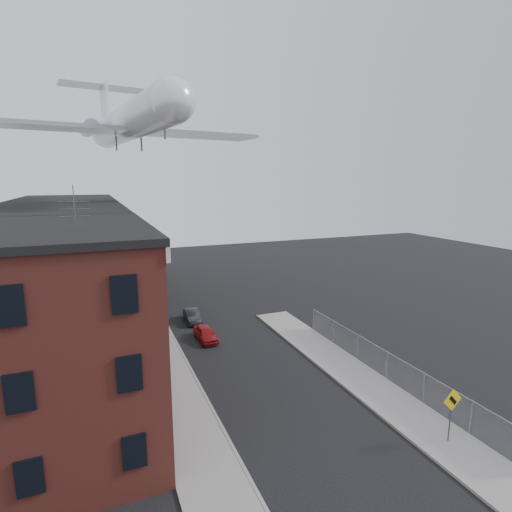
{
  "coord_description": "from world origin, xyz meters",
  "views": [
    {
      "loc": [
        -9.35,
        -13.26,
        12.34
      ],
      "look_at": [
        -0.8,
        7.52,
        8.05
      ],
      "focal_mm": 28.0,
      "sensor_mm": 36.0,
      "label": 1
    }
  ],
  "objects": [
    {
      "name": "airplane",
      "position": [
        -5.58,
        26.78,
        17.56
      ],
      "size": [
        23.46,
        26.79,
        7.7
      ],
      "color": "white",
      "rests_on": "ground"
    },
    {
      "name": "corner_building",
      "position": [
        -12.0,
        7.0,
        5.16
      ],
      "size": [
        10.31,
        12.3,
        12.15
      ],
      "color": "#3D1A13",
      "rests_on": "ground"
    },
    {
      "name": "ground",
      "position": [
        0.0,
        0.0,
        0.0
      ],
      "size": [
        120.0,
        120.0,
        0.0
      ],
      "primitive_type": "plane",
      "color": "black",
      "rests_on": "ground"
    },
    {
      "name": "utility_pole",
      "position": [
        -5.6,
        18.0,
        4.67
      ],
      "size": [
        1.8,
        0.26,
        9.0
      ],
      "color": "black",
      "rests_on": "ground"
    },
    {
      "name": "sidewalk_left",
      "position": [
        -5.5,
        24.0,
        0.06
      ],
      "size": [
        3.0,
        62.0,
        0.12
      ],
      "primitive_type": "cube",
      "color": "gray",
      "rests_on": "ground"
    },
    {
      "name": "row_house_a",
      "position": [
        -11.96,
        16.5,
        5.13
      ],
      "size": [
        11.98,
        7.0,
        10.3
      ],
      "color": "#5E5E5C",
      "rests_on": "ground"
    },
    {
      "name": "car_mid",
      "position": [
        -1.8,
        19.92,
        0.54
      ],
      "size": [
        1.26,
        3.29,
        1.07
      ],
      "primitive_type": "imported",
      "rotation": [
        0.0,
        0.0,
        -0.04
      ],
      "color": "black",
      "rests_on": "ground"
    },
    {
      "name": "street_tree",
      "position": [
        -5.27,
        27.92,
        3.45
      ],
      "size": [
        3.22,
        3.2,
        5.2
      ],
      "color": "black",
      "rests_on": "ground"
    },
    {
      "name": "chainlink_fence",
      "position": [
        7.0,
        5.0,
        1.0
      ],
      "size": [
        0.06,
        18.06,
        1.9
      ],
      "color": "gray",
      "rests_on": "ground"
    },
    {
      "name": "curb_right",
      "position": [
        4.05,
        6.0,
        0.07
      ],
      "size": [
        0.15,
        26.0,
        0.14
      ],
      "primitive_type": "cube",
      "color": "gray",
      "rests_on": "ground"
    },
    {
      "name": "sidewalk_right",
      "position": [
        5.5,
        6.0,
        0.06
      ],
      "size": [
        3.0,
        26.0,
        0.12
      ],
      "primitive_type": "cube",
      "color": "gray",
      "rests_on": "ground"
    },
    {
      "name": "row_house_b",
      "position": [
        -11.96,
        23.5,
        5.13
      ],
      "size": [
        11.98,
        7.0,
        10.3
      ],
      "color": "slate",
      "rests_on": "ground"
    },
    {
      "name": "warning_sign",
      "position": [
        5.6,
        -1.03,
        1.88
      ],
      "size": [
        1.1,
        0.11,
        2.8
      ],
      "color": "#515156",
      "rests_on": "ground"
    },
    {
      "name": "curb_left",
      "position": [
        -4.05,
        24.0,
        0.07
      ],
      "size": [
        0.15,
        62.0,
        0.14
      ],
      "primitive_type": "cube",
      "color": "gray",
      "rests_on": "ground"
    },
    {
      "name": "row_house_d",
      "position": [
        -11.96,
        37.5,
        5.13
      ],
      "size": [
        11.98,
        7.0,
        10.3
      ],
      "color": "slate",
      "rests_on": "ground"
    },
    {
      "name": "car_near",
      "position": [
        -1.8,
        15.42,
        0.56
      ],
      "size": [
        1.42,
        3.32,
        1.12
      ],
      "primitive_type": "imported",
      "rotation": [
        0.0,
        0.0,
        0.03
      ],
      "color": "maroon",
      "rests_on": "ground"
    },
    {
      "name": "row_house_e",
      "position": [
        -11.96,
        44.5,
        5.13
      ],
      "size": [
        11.98,
        7.0,
        10.3
      ],
      "color": "#5E5E5C",
      "rests_on": "ground"
    },
    {
      "name": "row_house_c",
      "position": [
        -11.96,
        30.5,
        5.13
      ],
      "size": [
        11.98,
        7.0,
        10.3
      ],
      "color": "#5E5E5C",
      "rests_on": "ground"
    },
    {
      "name": "car_far",
      "position": [
        -2.78,
        35.75,
        0.56
      ],
      "size": [
        1.7,
        3.89,
        1.11
      ],
      "primitive_type": "imported",
      "rotation": [
        0.0,
        0.0,
        -0.04
      ],
      "color": "slate",
      "rests_on": "ground"
    }
  ]
}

